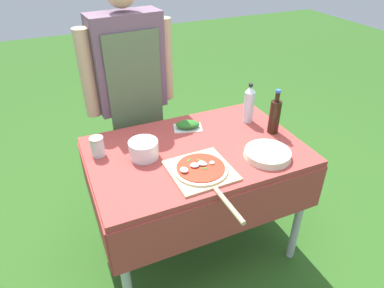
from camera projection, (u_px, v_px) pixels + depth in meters
The scene contains 10 objects.
ground_plane at pixel (195, 244), 2.40m from camera, with size 12.00×12.00×0.00m, color #2D5B1E.
prep_table at pixel (196, 164), 2.02m from camera, with size 1.24×0.82×0.81m.
person_cook at pixel (130, 86), 2.29m from camera, with size 0.62×0.24×1.67m.
pizza_on_peel at pixel (202, 171), 1.77m from camera, with size 0.33×0.58×0.05m.
oil_bottle at pixel (275, 116), 2.07m from camera, with size 0.07×0.07×0.28m.
water_bottle at pixel (249, 104), 2.18m from camera, with size 0.07×0.07×0.26m.
herb_container at pixel (188, 125), 2.15m from camera, with size 0.20×0.16×0.05m.
mixing_tub at pixel (144, 149), 1.87m from camera, with size 0.16×0.16×0.10m, color silver.
plate_stack at pixel (267, 154), 1.89m from camera, with size 0.26×0.26×0.04m.
sauce_jar at pixel (98, 148), 1.89m from camera, with size 0.08×0.08×0.11m.
Camera 1 is at (-0.68, -1.49, 1.90)m, focal length 32.00 mm.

